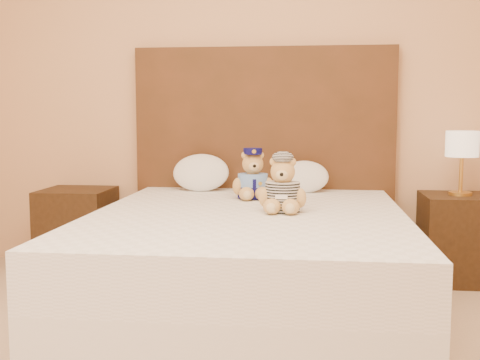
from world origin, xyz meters
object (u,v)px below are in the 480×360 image
Objects in this scene: bed at (248,264)px; teddy_police at (253,174)px; teddy_prisoner at (283,184)px; pillow_right at (304,175)px; pillow_left at (201,171)px; nightstand_left at (77,229)px; lamp at (462,147)px; nightstand_right at (458,238)px.

teddy_police is at bearing 92.90° from bed.
teddy_prisoner is 0.82m from pillow_right.
teddy_prisoner is at bearing -79.75° from teddy_police.
nightstand_left is at bearing -177.98° from pillow_left.
bed is 0.65m from teddy_police.
teddy_prisoner is 1.00m from pillow_left.
pillow_left is (-0.58, 0.81, -0.01)m from teddy_prisoner.
lamp reaches higher than nightstand_left.
nightstand_right is at bearing -1.77° from pillow_right.
nightstand_left is at bearing 180.00° from lamp.
bed is at bearing -108.52° from pillow_right.
lamp is (1.25, 0.80, 0.57)m from bed.
bed and nightstand_left have the same top height.
teddy_prisoner is at bearing -144.00° from nightstand_right.
teddy_prisoner reaches higher than nightstand_right.
teddy_police is at bearing 114.80° from teddy_prisoner.
pillow_right is at bearing 1.12° from nightstand_left.
pillow_right reaches higher than nightstand_right.
pillow_left is (0.85, 0.03, 0.41)m from nightstand_left.
pillow_right reaches higher than bed.
teddy_police is 0.51m from teddy_prisoner.
bed is 0.96m from pillow_right.
nightstand_right is at bearing 0.91° from teddy_police.
lamp is (-0.00, 0.00, 0.57)m from nightstand_right.
bed is 0.46m from teddy_prisoner.
lamp is at bearing 180.00° from nightstand_right.
teddy_prisoner is 0.78× the size of pillow_left.
bed is 1.48m from nightstand_right.
pillow_right is (0.68, 0.00, -0.02)m from pillow_left.
lamp is 1.34m from teddy_prisoner.
lamp reaches higher than pillow_right.
lamp is at bearing 32.62° from bed.
lamp is at bearing 0.00° from nightstand_left.
nightstand_left is (-1.25, 0.80, -0.00)m from bed.
nightstand_left is 0.94m from pillow_left.
pillow_right is (-0.97, 0.03, -0.19)m from lamp.
teddy_police is 1.03× the size of teddy_prisoner.
nightstand_right is 1.38m from teddy_police.
nightstand_left is at bearing 153.02° from teddy_prisoner.
bed is at bearing -172.06° from teddy_prisoner.
nightstand_left is 1.75× the size of pillow_right.
nightstand_left is 1.68m from teddy_prisoner.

